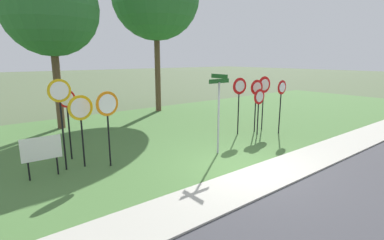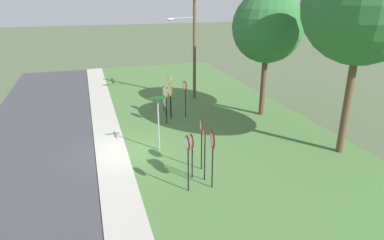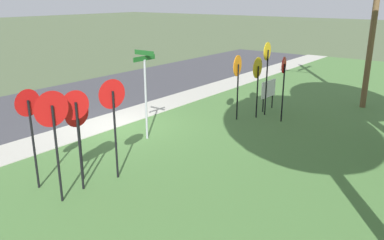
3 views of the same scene
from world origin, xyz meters
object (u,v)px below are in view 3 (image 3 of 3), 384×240
Objects in this scene: stop_sign_near_right at (238,73)px; yield_sign_far_right at (76,117)px; yield_sign_far_left at (29,116)px; yield_sign_near_right at (113,105)px; yield_sign_center at (53,120)px; stop_sign_far_center at (257,74)px; stop_sign_far_left at (267,63)px; yield_sign_near_left at (77,121)px; street_name_post at (145,87)px; stop_sign_near_left at (283,76)px; notice_board at (268,90)px.

yield_sign_far_right is at bearing -9.89° from stop_sign_near_right.
yield_sign_near_right is at bearing 144.46° from yield_sign_far_left.
yield_sign_center is at bearing 86.70° from yield_sign_far_left.
stop_sign_near_right reaches higher than stop_sign_far_center.
yield_sign_near_right is at bearing -6.96° from stop_sign_far_center.
yield_sign_near_right is 1.05× the size of yield_sign_far_right.
stop_sign_far_left reaches higher than stop_sign_near_right.
stop_sign_near_right is 6.94m from yield_sign_near_left.
yield_sign_center is 4.48m from street_name_post.
stop_sign_far_left is 8.54m from yield_sign_far_right.
yield_sign_near_left is 0.73× the size of street_name_post.
street_name_post is at bearing -25.88° from stop_sign_far_center.
yield_sign_center reaches higher than stop_sign_near_left.
stop_sign_far_left is at bearing -176.52° from yield_sign_center.
yield_sign_near_right is at bearing -9.03° from stop_sign_far_left.
yield_sign_center is (0.05, 1.03, 0.12)m from yield_sign_far_left.
yield_sign_far_right is at bearing 54.56° from yield_sign_near_left.
stop_sign_near_left is 1.97× the size of notice_board.
street_name_post is at bearing -156.37° from yield_sign_center.
stop_sign_near_right is at bearing 161.31° from street_name_post.
yield_sign_far_left is 2.01× the size of notice_board.
stop_sign_near_left is 1.02m from stop_sign_far_center.
stop_sign_near_left is 7.23m from yield_sign_near_right.
stop_sign_far_left is 2.31× the size of notice_board.
yield_sign_near_left is (7.73, -1.97, -0.17)m from stop_sign_near_left.
street_name_post is 2.35× the size of notice_board.
stop_sign_near_left is 0.85× the size of stop_sign_far_left.
stop_sign_far_left reaches higher than yield_sign_near_left.
stop_sign_near_right is 0.84× the size of street_name_post.
stop_sign_far_left is 1.10× the size of yield_sign_center.
yield_sign_near_right is 0.99m from yield_sign_far_right.
yield_sign_far_left is 9.98m from notice_board.
yield_sign_near_left is at bearing -13.30° from stop_sign_far_left.
yield_sign_far_right is at bearing -9.94° from stop_sign_far_left.
stop_sign_near_right is at bearing -30.57° from stop_sign_far_left.
street_name_post is (-2.63, -1.40, -0.22)m from yield_sign_near_right.
stop_sign_far_center is (0.55, -0.10, -0.37)m from stop_sign_far_left.
stop_sign_far_left is at bearing 174.81° from yield_sign_near_left.
notice_board is at bearing 176.70° from yield_sign_near_left.
stop_sign_near_left is 7.97m from yield_sign_near_left.
yield_sign_far_left is at bearing -13.89° from stop_sign_far_center.
yield_sign_near_right is (-0.62, 0.65, 0.39)m from yield_sign_near_left.
yield_sign_near_right is 1.00× the size of yield_sign_center.
stop_sign_far_center is at bearing 158.57° from street_name_post.
yield_sign_far_left is at bearing -16.61° from stop_sign_near_right.
street_name_post reaches higher than yield_sign_center.
yield_sign_near_left is at bearing 153.71° from yield_sign_far_left.
yield_sign_near_left is at bearing -24.77° from stop_sign_near_left.
street_name_post is at bearing -13.53° from notice_board.
yield_sign_far_left is at bearing -5.21° from notice_board.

